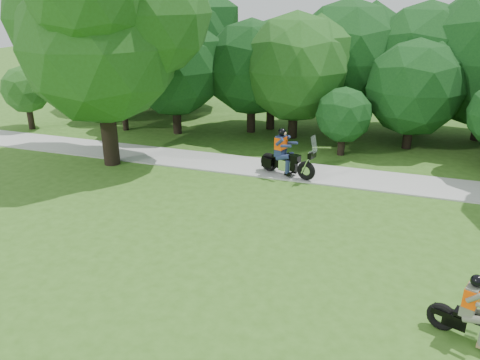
# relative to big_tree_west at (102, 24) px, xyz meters

# --- Properties ---
(ground) EXTENTS (100.00, 100.00, 0.00)m
(ground) POSITION_rel_big_tree_west_xyz_m (10.54, -6.85, -5.76)
(ground) COLOR #345E1A
(ground) RESTS_ON ground
(walkway) EXTENTS (60.00, 2.20, 0.06)m
(walkway) POSITION_rel_big_tree_west_xyz_m (10.54, 1.15, -5.73)
(walkway) COLOR #A7A7A1
(walkway) RESTS_ON ground
(tree_line) EXTENTS (40.13, 12.08, 7.75)m
(tree_line) POSITION_rel_big_tree_west_xyz_m (11.41, 7.92, -2.10)
(tree_line) COLOR black
(tree_line) RESTS_ON ground
(big_tree_west) EXTENTS (8.64, 6.56, 9.96)m
(big_tree_west) POSITION_rel_big_tree_west_xyz_m (0.00, 0.00, 0.00)
(big_tree_west) COLOR black
(big_tree_west) RESTS_ON ground
(chopper_motorcycle) EXTENTS (2.19, 1.14, 1.61)m
(chopper_motorcycle) POSITION_rel_big_tree_west_xyz_m (13.54, -7.68, -5.16)
(chopper_motorcycle) COLOR black
(chopper_motorcycle) RESTS_ON ground
(touring_motorcycle) EXTENTS (2.45, 1.30, 1.92)m
(touring_motorcycle) POSITION_rel_big_tree_west_xyz_m (7.45, 0.57, -5.00)
(touring_motorcycle) COLOR black
(touring_motorcycle) RESTS_ON walkway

